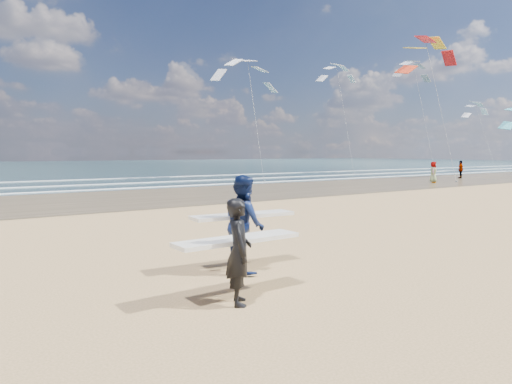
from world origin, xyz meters
TOP-DOWN VIEW (x-y plane):
  - wet_sand_strip at (20.00, 18.00)m, footprint 220.00×12.00m
  - ocean at (20.00, 72.00)m, footprint 220.00×100.00m
  - foam_breakers at (20.00, 28.10)m, footprint 220.00×11.70m
  - surfer_near at (-0.83, 0.02)m, footprint 2.21×1.00m
  - surfer_far at (0.26, 1.57)m, footprint 2.23×1.24m
  - beachgoer_0 at (26.65, 15.53)m, footprint 0.95×0.85m
  - beachgoer_1 at (33.85, 17.72)m, footprint 1.00×0.57m
  - kite_0 at (29.50, 17.62)m, footprint 7.31×4.90m
  - kite_1 at (17.56, 27.11)m, footprint 6.56×4.82m
  - kite_2 at (39.21, 25.93)m, footprint 5.84×4.74m
  - kite_4 at (58.99, 30.10)m, footprint 5.63×4.72m
  - kite_5 at (32.81, 31.54)m, footprint 5.60×4.72m

SIDE VIEW (x-z plane):
  - wet_sand_strip at x=20.00m, z-range 0.00..0.01m
  - ocean at x=20.00m, z-range 0.00..0.02m
  - foam_breakers at x=20.00m, z-range 0.02..0.08m
  - beachgoer_1 at x=33.85m, z-range 0.00..1.62m
  - beachgoer_0 at x=26.65m, z-range 0.00..1.64m
  - surfer_near at x=-0.83m, z-range 0.02..1.69m
  - surfer_far at x=0.26m, z-range 0.01..1.95m
  - kite_4 at x=58.99m, z-range 0.51..11.19m
  - kite_1 at x=17.56m, z-range 0.89..12.61m
  - kite_5 at x=32.81m, z-range 0.56..14.09m
  - kite_2 at x=39.21m, z-range 0.66..14.43m
  - kite_0 at x=29.50m, z-range 1.30..14.70m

